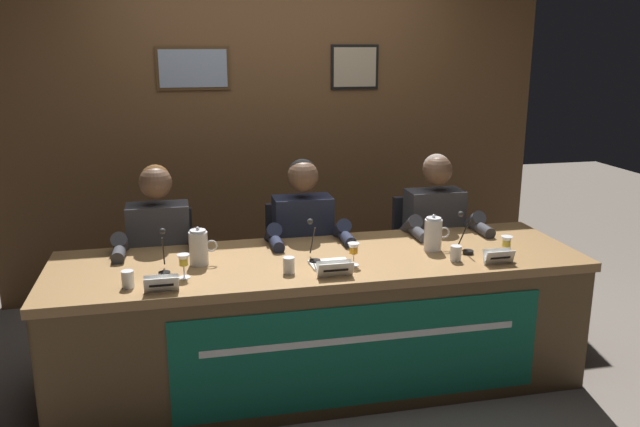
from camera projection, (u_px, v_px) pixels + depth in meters
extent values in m
plane|color=#70665B|center=(320.00, 379.00, 3.77)|extent=(12.00, 12.00, 0.00)
cube|color=brown|center=(276.00, 124.00, 4.90)|extent=(4.12, 0.12, 2.60)
cube|color=#4C3319|center=(193.00, 68.00, 4.60)|extent=(0.52, 0.02, 0.30)
cube|color=#8C99AD|center=(193.00, 68.00, 4.59)|extent=(0.48, 0.01, 0.26)
cube|color=black|center=(355.00, 67.00, 4.85)|extent=(0.37, 0.02, 0.33)
cube|color=tan|center=(355.00, 67.00, 4.84)|extent=(0.33, 0.01, 0.29)
cube|color=olive|center=(320.00, 262.00, 3.58)|extent=(2.92, 0.85, 0.05)
cube|color=brown|center=(337.00, 356.00, 3.29)|extent=(2.86, 0.04, 0.70)
cube|color=brown|center=(57.00, 348.00, 3.38)|extent=(0.08, 0.77, 0.70)
cube|color=brown|center=(544.00, 303.00, 3.97)|extent=(0.08, 0.77, 0.70)
cube|color=#14664C|center=(363.00, 356.00, 3.30)|extent=(1.93, 0.01, 0.55)
cube|color=white|center=(364.00, 339.00, 3.27)|extent=(1.64, 0.00, 0.04)
cylinder|color=black|center=(167.00, 351.00, 4.08)|extent=(0.44, 0.44, 0.02)
cylinder|color=black|center=(165.00, 321.00, 4.02)|extent=(0.05, 0.05, 0.39)
cube|color=#232328|center=(163.00, 289.00, 3.97)|extent=(0.44, 0.44, 0.03)
cube|color=#232328|center=(161.00, 243.00, 4.10)|extent=(0.40, 0.05, 0.44)
cylinder|color=black|center=(146.00, 347.00, 3.67)|extent=(0.10, 0.10, 0.44)
cylinder|color=black|center=(182.00, 344.00, 3.71)|extent=(0.10, 0.10, 0.44)
cylinder|color=black|center=(144.00, 293.00, 3.74)|extent=(0.13, 0.34, 0.13)
cylinder|color=black|center=(179.00, 290.00, 3.79)|extent=(0.13, 0.34, 0.13)
cube|color=#38383D|center=(160.00, 243.00, 3.86)|extent=(0.36, 0.20, 0.48)
sphere|color=brown|center=(155.00, 183.00, 3.75)|extent=(0.19, 0.19, 0.19)
sphere|color=#593819|center=(155.00, 180.00, 3.76)|extent=(0.17, 0.17, 0.17)
cylinder|color=#38383D|center=(122.00, 247.00, 3.72)|extent=(0.09, 0.30, 0.25)
cylinder|color=#38383D|center=(196.00, 243.00, 3.81)|extent=(0.09, 0.30, 0.25)
cylinder|color=#38383D|center=(119.00, 252.00, 3.56)|extent=(0.07, 0.24, 0.07)
cylinder|color=#38383D|center=(197.00, 247.00, 3.65)|extent=(0.07, 0.24, 0.07)
cube|color=white|center=(161.00, 285.00, 3.05)|extent=(0.16, 0.03, 0.08)
cube|color=white|center=(161.00, 283.00, 3.08)|extent=(0.16, 0.03, 0.08)
cube|color=black|center=(161.00, 286.00, 3.05)|extent=(0.11, 0.01, 0.01)
cylinder|color=white|center=(184.00, 277.00, 3.26)|extent=(0.06, 0.06, 0.00)
cylinder|color=white|center=(184.00, 272.00, 3.25)|extent=(0.01, 0.01, 0.05)
cone|color=white|center=(184.00, 261.00, 3.24)|extent=(0.06, 0.06, 0.06)
cylinder|color=yellow|center=(184.00, 262.00, 3.24)|extent=(0.04, 0.04, 0.04)
cylinder|color=silver|center=(128.00, 279.00, 3.12)|extent=(0.06, 0.06, 0.08)
cylinder|color=silver|center=(128.00, 283.00, 3.13)|extent=(0.05, 0.05, 0.05)
cylinder|color=black|center=(164.00, 274.00, 3.29)|extent=(0.06, 0.06, 0.02)
cylinder|color=black|center=(163.00, 251.00, 3.32)|extent=(0.01, 0.13, 0.18)
sphere|color=#2D2D2D|center=(162.00, 231.00, 3.36)|extent=(0.03, 0.03, 0.03)
cylinder|color=black|center=(303.00, 338.00, 4.26)|extent=(0.44, 0.44, 0.02)
cylinder|color=black|center=(302.00, 309.00, 4.21)|extent=(0.05, 0.05, 0.39)
cube|color=#232328|center=(302.00, 278.00, 4.15)|extent=(0.44, 0.44, 0.03)
cube|color=#232328|center=(296.00, 235.00, 4.28)|extent=(0.40, 0.05, 0.44)
cylinder|color=black|center=(297.00, 333.00, 3.85)|extent=(0.10, 0.10, 0.44)
cylinder|color=black|center=(330.00, 329.00, 3.90)|extent=(0.10, 0.10, 0.44)
cylinder|color=black|center=(292.00, 281.00, 3.93)|extent=(0.13, 0.34, 0.13)
cylinder|color=black|center=(324.00, 278.00, 3.97)|extent=(0.13, 0.34, 0.13)
cube|color=#1E2338|center=(303.00, 234.00, 4.05)|extent=(0.36, 0.20, 0.48)
sphere|color=brown|center=(303.00, 176.00, 3.93)|extent=(0.19, 0.19, 0.19)
sphere|color=black|center=(302.00, 173.00, 3.94)|extent=(0.17, 0.17, 0.17)
cylinder|color=#1E2338|center=(272.00, 238.00, 3.90)|extent=(0.09, 0.30, 0.25)
cylinder|color=#1E2338|center=(339.00, 234.00, 3.99)|extent=(0.09, 0.30, 0.25)
cylinder|color=#1E2338|center=(276.00, 242.00, 3.75)|extent=(0.07, 0.24, 0.07)
cylinder|color=#1E2338|center=(346.00, 237.00, 3.84)|extent=(0.07, 0.24, 0.07)
cube|color=white|center=(336.00, 270.00, 3.25)|extent=(0.18, 0.03, 0.08)
cube|color=white|center=(334.00, 268.00, 3.29)|extent=(0.18, 0.03, 0.08)
cube|color=black|center=(336.00, 270.00, 3.25)|extent=(0.13, 0.01, 0.01)
cylinder|color=white|center=(353.00, 265.00, 3.44)|extent=(0.06, 0.06, 0.00)
cylinder|color=white|center=(353.00, 260.00, 3.44)|extent=(0.01, 0.01, 0.05)
cone|color=white|center=(354.00, 249.00, 3.42)|extent=(0.06, 0.06, 0.06)
cylinder|color=orange|center=(354.00, 250.00, 3.42)|extent=(0.04, 0.04, 0.04)
cylinder|color=silver|center=(289.00, 265.00, 3.32)|extent=(0.06, 0.06, 0.08)
cylinder|color=silver|center=(289.00, 268.00, 3.32)|extent=(0.05, 0.05, 0.05)
cylinder|color=black|center=(315.00, 262.00, 3.47)|extent=(0.06, 0.06, 0.02)
cylinder|color=black|center=(313.00, 240.00, 3.51)|extent=(0.01, 0.13, 0.18)
sphere|color=#2D2D2D|center=(310.00, 221.00, 3.54)|extent=(0.03, 0.03, 0.03)
cylinder|color=black|center=(427.00, 326.00, 4.44)|extent=(0.44, 0.44, 0.02)
cylinder|color=black|center=(428.00, 298.00, 4.39)|extent=(0.05, 0.05, 0.39)
cube|color=#232328|center=(430.00, 269.00, 4.34)|extent=(0.44, 0.44, 0.03)
cube|color=#232328|center=(420.00, 227.00, 4.47)|extent=(0.40, 0.05, 0.44)
cylinder|color=black|center=(434.00, 319.00, 4.04)|extent=(0.10, 0.10, 0.44)
cylinder|color=black|center=(464.00, 317.00, 4.08)|extent=(0.10, 0.10, 0.44)
cylinder|color=black|center=(427.00, 270.00, 4.11)|extent=(0.13, 0.34, 0.13)
cylinder|color=black|center=(457.00, 268.00, 4.15)|extent=(0.13, 0.34, 0.13)
cube|color=#38383D|center=(434.00, 226.00, 4.23)|extent=(0.36, 0.20, 0.48)
sphere|color=brown|center=(437.00, 170.00, 4.12)|extent=(0.19, 0.19, 0.19)
sphere|color=gray|center=(437.00, 167.00, 4.13)|extent=(0.17, 0.17, 0.17)
cylinder|color=#38383D|center=(409.00, 229.00, 4.09)|extent=(0.09, 0.30, 0.25)
cylinder|color=#38383D|center=(470.00, 225.00, 4.17)|extent=(0.09, 0.30, 0.25)
cylinder|color=#38383D|center=(418.00, 233.00, 3.93)|extent=(0.07, 0.24, 0.07)
cylinder|color=#38383D|center=(482.00, 229.00, 4.02)|extent=(0.07, 0.24, 0.07)
cube|color=white|center=(500.00, 258.00, 3.44)|extent=(0.16, 0.03, 0.08)
cube|color=white|center=(497.00, 256.00, 3.47)|extent=(0.16, 0.03, 0.08)
cube|color=black|center=(501.00, 258.00, 3.44)|extent=(0.11, 0.01, 0.01)
cylinder|color=white|center=(505.00, 258.00, 3.56)|extent=(0.06, 0.06, 0.00)
cylinder|color=white|center=(506.00, 252.00, 3.56)|extent=(0.01, 0.01, 0.05)
cone|color=white|center=(507.00, 242.00, 3.54)|extent=(0.06, 0.06, 0.06)
cylinder|color=yellow|center=(506.00, 243.00, 3.54)|extent=(0.04, 0.04, 0.04)
cylinder|color=silver|center=(456.00, 253.00, 3.50)|extent=(0.06, 0.06, 0.08)
cylinder|color=silver|center=(456.00, 256.00, 3.51)|extent=(0.05, 0.05, 0.05)
cylinder|color=black|center=(468.00, 252.00, 3.63)|extent=(0.06, 0.06, 0.02)
cylinder|color=black|center=(464.00, 232.00, 3.66)|extent=(0.01, 0.13, 0.18)
sphere|color=#2D2D2D|center=(460.00, 214.00, 3.70)|extent=(0.03, 0.03, 0.03)
cylinder|color=silver|center=(199.00, 248.00, 3.44)|extent=(0.10, 0.10, 0.18)
cylinder|color=silver|center=(198.00, 231.00, 3.41)|extent=(0.08, 0.09, 0.01)
sphere|color=silver|center=(198.00, 228.00, 3.41)|extent=(0.02, 0.02, 0.02)
torus|color=silver|center=(211.00, 246.00, 3.45)|extent=(0.07, 0.01, 0.07)
cylinder|color=silver|center=(433.00, 235.00, 3.68)|extent=(0.10, 0.10, 0.18)
cylinder|color=silver|center=(434.00, 219.00, 3.65)|extent=(0.08, 0.09, 0.01)
sphere|color=silver|center=(434.00, 216.00, 3.65)|extent=(0.02, 0.02, 0.02)
torus|color=silver|center=(444.00, 233.00, 3.69)|extent=(0.07, 0.01, 0.07)
cube|color=white|center=(330.00, 264.00, 3.45)|extent=(0.22, 0.16, 0.01)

